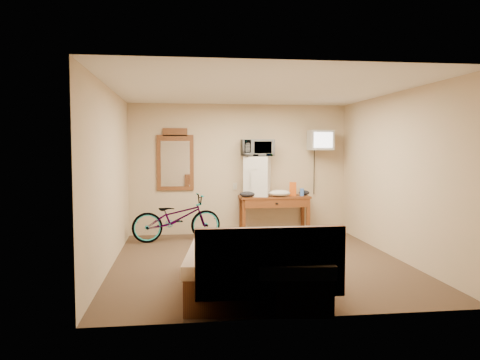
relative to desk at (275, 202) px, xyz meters
The scene contains 13 objects.
room 2.19m from the desk, 107.87° to the right, with size 4.60×4.64×2.50m.
desk is the anchor object (origin of this frame).
mini_fridge 0.60m from the desk, behind, with size 0.58×0.57×0.75m.
microwave 1.09m from the desk, behind, with size 0.58×0.39×0.32m, color silver.
snack_bag 0.44m from the desk, ahead, with size 0.13×0.08×0.26m, color #CE5112.
blue_cup 0.56m from the desk, ahead, with size 0.08×0.08×0.14m, color #4173DE.
cloth_cream 0.22m from the desk, 49.70° to the right, with size 0.41×0.31×0.13m, color silver.
cloth_dark_a 0.59m from the desk, 167.26° to the right, with size 0.28×0.21×0.11m, color black.
cloth_dark_b 0.63m from the desk, ahead, with size 0.20×0.17×0.09m, color black.
crt_television 1.48m from the desk, ahead, with size 0.44×0.57×0.38m.
wall_mirror 2.05m from the desk, behind, with size 0.69×0.04×1.17m.
bicycle 1.89m from the desk, 169.63° to the right, with size 0.55×1.58×0.83m, color black.
bed 3.51m from the desk, 104.99° to the right, with size 1.75×2.18×0.90m.
Camera 1 is at (-1.13, -6.68, 1.67)m, focal length 35.00 mm.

